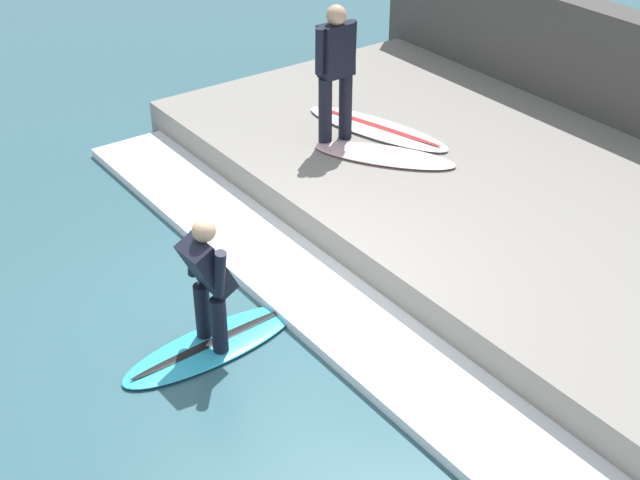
% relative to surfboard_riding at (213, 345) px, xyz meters
% --- Properties ---
extents(ground_plane, '(28.00, 28.00, 0.00)m').
position_rel_surfboard_riding_xyz_m(ground_plane, '(0.61, 0.03, -0.03)').
color(ground_plane, '#335B66').
extents(concrete_ledge, '(4.40, 9.13, 0.44)m').
position_rel_surfboard_riding_xyz_m(concrete_ledge, '(3.91, 0.03, 0.19)').
color(concrete_ledge, gray).
rests_on(concrete_ledge, ground_plane).
extents(wave_foam_crest, '(0.99, 8.68, 0.10)m').
position_rel_surfboard_riding_xyz_m(wave_foam_crest, '(1.21, 0.03, 0.02)').
color(wave_foam_crest, white).
rests_on(wave_foam_crest, ground_plane).
extents(surfboard_riding, '(1.89, 0.67, 0.07)m').
position_rel_surfboard_riding_xyz_m(surfboard_riding, '(0.00, 0.00, 0.00)').
color(surfboard_riding, '#2DADD1').
rests_on(surfboard_riding, ground_plane).
extents(surfer_riding, '(0.45, 0.61, 1.31)m').
position_rel_surfboard_riding_xyz_m(surfer_riding, '(0.00, 0.00, 0.75)').
color(surfer_riding, black).
rests_on(surfer_riding, surfboard_riding).
extents(surfer_waiting_near, '(0.58, 0.27, 1.70)m').
position_rel_surfboard_riding_xyz_m(surfer_waiting_near, '(3.02, 2.15, 1.37)').
color(surfer_waiting_near, black).
rests_on(surfer_waiting_near, concrete_ledge).
extents(surfboard_waiting_near, '(1.10, 2.17, 0.07)m').
position_rel_surfboard_riding_xyz_m(surfboard_waiting_near, '(3.62, 2.08, 0.44)').
color(surfboard_waiting_near, silver).
rests_on(surfboard_waiting_near, concrete_ledge).
extents(surfboard_spare, '(1.44, 1.74, 0.06)m').
position_rel_surfboard_riding_xyz_m(surfboard_spare, '(3.21, 1.43, 0.44)').
color(surfboard_spare, beige).
rests_on(surfboard_spare, concrete_ledge).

